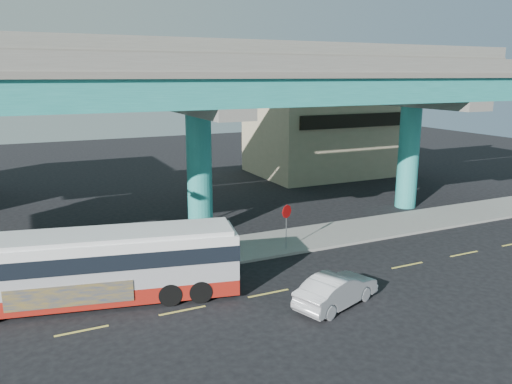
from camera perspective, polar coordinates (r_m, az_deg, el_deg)
name	(u,v)px	position (r m, az deg, el deg)	size (l,w,h in m)	color
ground	(266,291)	(23.12, 1.10, -11.22)	(120.00, 120.00, 0.00)	black
sidewalk	(222,251)	(27.76, -3.94, -6.80)	(70.00, 4.00, 0.15)	gray
lane_markings	(268,293)	(22.87, 1.44, -11.49)	(58.00, 0.12, 0.01)	#D8C64C
viaduct	(197,83)	(29.50, -6.81, 12.30)	(52.00, 12.40, 11.70)	#207C76
building_beige	(326,138)	(50.34, 8.06, 6.17)	(14.00, 10.23, 7.00)	tan
transit_bus	(97,264)	(22.55, -17.71, -7.87)	(12.28, 4.99, 3.09)	maroon
sedan	(337,290)	(21.80, 9.20, -10.97)	(4.46, 2.79, 1.39)	#BABAC0
stop_sign	(287,217)	(27.36, 3.52, -2.91)	(0.72, 0.31, 2.54)	gray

